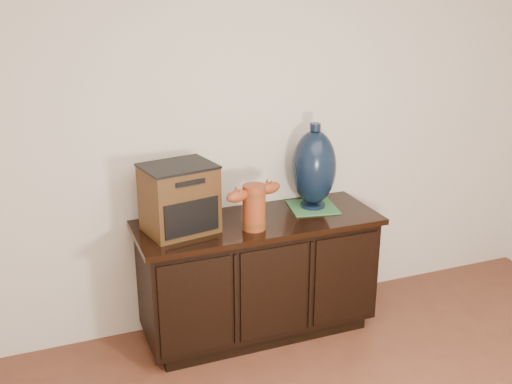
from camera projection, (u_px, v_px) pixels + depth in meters
name	position (u px, v px, depth m)	size (l,w,h in m)	color
sideboard	(258.00, 276.00, 3.67)	(1.46, 0.56, 0.75)	black
terracotta_vessel	(254.00, 204.00, 3.37)	(0.37, 0.17, 0.26)	#8E3B19
tv_radio	(179.00, 198.00, 3.33)	(0.44, 0.38, 0.39)	#3E250F
green_mat	(313.00, 207.00, 3.74)	(0.28, 0.28, 0.01)	#316D3A
lamp_base	(314.00, 168.00, 3.65)	(0.32, 0.32, 0.53)	black
spray_can	(206.00, 207.00, 3.47)	(0.07, 0.07, 0.20)	#590F0F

